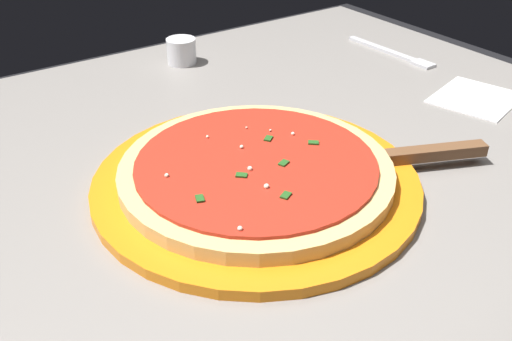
% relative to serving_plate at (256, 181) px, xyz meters
% --- Properties ---
extents(restaurant_table, '(1.06, 0.95, 0.76)m').
position_rel_serving_plate_xyz_m(restaurant_table, '(-0.03, -0.01, -0.13)').
color(restaurant_table, black).
rests_on(restaurant_table, ground_plane).
extents(serving_plate, '(0.36, 0.36, 0.01)m').
position_rel_serving_plate_xyz_m(serving_plate, '(0.00, 0.00, 0.00)').
color(serving_plate, orange).
rests_on(serving_plate, restaurant_table).
extents(pizza, '(0.30, 0.30, 0.02)m').
position_rel_serving_plate_xyz_m(pizza, '(0.00, 0.00, 0.02)').
color(pizza, '#DBB26B').
rests_on(pizza, serving_plate).
extents(pizza_server, '(0.22, 0.13, 0.01)m').
position_rel_serving_plate_xyz_m(pizza_server, '(-0.15, 0.07, 0.01)').
color(pizza_server, silver).
rests_on(pizza_server, serving_plate).
extents(cup_small_sauce, '(0.05, 0.05, 0.04)m').
position_rel_serving_plate_xyz_m(cup_small_sauce, '(-0.11, -0.38, 0.01)').
color(cup_small_sauce, silver).
rests_on(cup_small_sauce, restaurant_table).
extents(napkin_folded_right, '(0.14, 0.13, 0.00)m').
position_rel_serving_plate_xyz_m(napkin_folded_right, '(-0.40, -0.01, -0.01)').
color(napkin_folded_right, white).
rests_on(napkin_folded_right, restaurant_table).
extents(fork, '(0.03, 0.19, 0.00)m').
position_rel_serving_plate_xyz_m(fork, '(-0.43, -0.20, -0.00)').
color(fork, silver).
rests_on(fork, restaurant_table).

